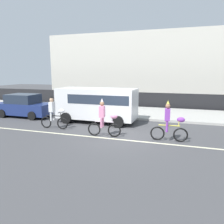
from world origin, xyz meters
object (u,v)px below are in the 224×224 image
parade_cyclist_zebra (54,114)px  pedestrian_onlooker (80,101)px  parade_cyclist_pink (104,120)px  parked_van_white (98,103)px  parked_car_navy (24,106)px  parade_cyclist_purple (170,124)px

parade_cyclist_zebra → pedestrian_onlooker: size_ratio=1.19×
parade_cyclist_pink → parade_cyclist_zebra: bearing=170.3°
parade_cyclist_zebra → parade_cyclist_pink: same height
parked_van_white → parked_car_navy: bearing=-180.0°
parade_cyclist_purple → parade_cyclist_pink: bearing=-176.3°
parked_car_navy → pedestrian_onlooker: bearing=31.7°
parked_car_navy → pedestrian_onlooker: 3.99m
parade_cyclist_zebra → parked_car_navy: size_ratio=0.47×
parade_cyclist_purple → parked_car_navy: 10.71m
parade_cyclist_purple → parade_cyclist_zebra: bearing=176.9°
parade_cyclist_zebra → parade_cyclist_pink: bearing=-9.7°
parade_cyclist_pink → parade_cyclist_purple: (3.15, 0.21, 0.00)m
parade_cyclist_pink → pedestrian_onlooker: size_ratio=1.19×
parade_cyclist_purple → pedestrian_onlooker: (-6.98, 4.79, 0.17)m
parade_cyclist_zebra → parade_cyclist_purple: bearing=-3.1°
parked_van_white → pedestrian_onlooker: bearing=138.4°
parade_cyclist_zebra → parked_car_navy: 4.62m
parked_van_white → pedestrian_onlooker: parked_van_white is taller
parade_cyclist_purple → parked_van_white: 5.38m
parked_van_white → parade_cyclist_pink: bearing=-63.0°
parade_cyclist_pink → parked_van_white: (-1.48, 2.91, 0.44)m
parade_cyclist_zebra → parade_cyclist_purple: size_ratio=1.00×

